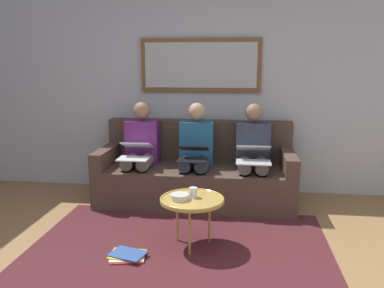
{
  "coord_description": "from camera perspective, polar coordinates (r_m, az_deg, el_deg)",
  "views": [
    {
      "loc": [
        -0.51,
        2.36,
        1.59
      ],
      "look_at": [
        0.0,
        -1.7,
        0.75
      ],
      "focal_mm": 37.63,
      "sensor_mm": 36.0,
      "label": 1
    }
  ],
  "objects": [
    {
      "name": "couch",
      "position": [
        4.69,
        0.64,
        -4.25
      ],
      "size": [
        2.2,
        0.9,
        0.9
      ],
      "color": "#4C382D",
      "rests_on": "ground_plane"
    },
    {
      "name": "laptop_silver",
      "position": [
        4.29,
        8.71,
        -1.44
      ],
      "size": [
        0.36,
        0.4,
        0.17
      ],
      "color": "silver"
    },
    {
      "name": "person_middle",
      "position": [
        4.55,
        0.55,
        -0.87
      ],
      "size": [
        0.38,
        0.58,
        1.14
      ],
      "color": "#235B84",
      "rests_on": "couch"
    },
    {
      "name": "laptop_white",
      "position": [
        4.44,
        -8.02,
        -0.98
      ],
      "size": [
        0.33,
        0.39,
        0.17
      ],
      "color": "white"
    },
    {
      "name": "framed_mirror",
      "position": [
        4.9,
        1.21,
        11.11
      ],
      "size": [
        1.44,
        0.05,
        0.63
      ],
      "color": "brown"
    },
    {
      "name": "coffee_table",
      "position": [
        3.49,
        0.01,
        -7.98
      ],
      "size": [
        0.56,
        0.56,
        0.44
      ],
      "color": "tan",
      "rests_on": "ground_plane"
    },
    {
      "name": "person_left",
      "position": [
        4.52,
        8.64,
        -1.08
      ],
      "size": [
        0.38,
        0.58,
        1.14
      ],
      "color": "#2D3342",
      "rests_on": "couch"
    },
    {
      "name": "bowl",
      "position": [
        3.45,
        -1.71,
        -7.5
      ],
      "size": [
        0.16,
        0.16,
        0.05
      ],
      "primitive_type": "cylinder",
      "color": "beige",
      "rests_on": "coffee_table"
    },
    {
      "name": "laptop_black",
      "position": [
        4.31,
        0.18,
        -1.36
      ],
      "size": [
        0.32,
        0.35,
        0.15
      ],
      "color": "black"
    },
    {
      "name": "magazine_stack",
      "position": [
        3.47,
        -9.13,
        -15.35
      ],
      "size": [
        0.32,
        0.28,
        0.04
      ],
      "color": "red",
      "rests_on": "ground_plane"
    },
    {
      "name": "cup",
      "position": [
        3.5,
        0.18,
        -6.89
      ],
      "size": [
        0.07,
        0.07,
        0.09
      ],
      "primitive_type": "cylinder",
      "color": "silver",
      "rests_on": "coffee_table"
    },
    {
      "name": "wall_rear",
      "position": [
        5.0,
        1.31,
        8.25
      ],
      "size": [
        6.0,
        0.12,
        2.6
      ],
      "primitive_type": "cube",
      "color": "#B7BCC6",
      "rests_on": "ground_plane"
    },
    {
      "name": "person_right",
      "position": [
        4.66,
        -7.28,
        -0.65
      ],
      "size": [
        0.38,
        0.58,
        1.14
      ],
      "color": "#66236B",
      "rests_on": "couch"
    },
    {
      "name": "area_rug",
      "position": [
        3.62,
        -1.75,
        -14.39
      ],
      "size": [
        2.6,
        1.8,
        0.01
      ],
      "primitive_type": "cube",
      "color": "#4C1E23",
      "rests_on": "ground_plane"
    }
  ]
}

